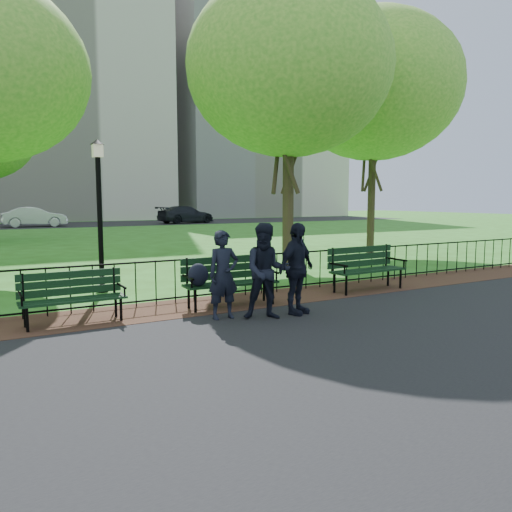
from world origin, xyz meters
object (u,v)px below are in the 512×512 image
sedan_silver (35,217)px  tree_mid_e (374,86)px  person_left (224,275)px  person_right (296,269)px  park_bench_left_a (72,292)px  park_bench_right_a (365,264)px  park_bench_main (218,275)px  tree_near_e (289,68)px  sedan_dark (186,215)px  person_mid (267,271)px  lamppost (100,210)px

sedan_silver → tree_mid_e: bearing=-158.0°
person_left → sedan_silver: bearing=91.7°
sedan_silver → person_right: bearing=-176.4°
tree_mid_e → person_left: size_ratio=5.87×
park_bench_left_a → park_bench_right_a: size_ratio=0.87×
park_bench_right_a → sedan_silver: bearing=94.8°
tree_mid_e → person_right: tree_mid_e is taller
park_bench_main → park_bench_left_a: bearing=-179.8°
tree_near_e → tree_mid_e: (4.99, 1.77, 0.34)m
person_left → person_right: person_right is taller
tree_near_e → park_bench_left_a: bearing=-149.0°
park_bench_main → sedan_dark: (11.80, 31.66, 0.10)m
park_bench_right_a → person_right: 2.98m
person_left → person_mid: 0.75m
lamppost → sedan_silver: bearing=87.1°
park_bench_left_a → lamppost: (1.08, 2.72, 1.30)m
person_left → park_bench_right_a: bearing=14.4°
tree_near_e → person_left: bearing=-132.2°
lamppost → tree_mid_e: 12.31m
lamppost → person_right: 4.87m
person_left → person_right: size_ratio=0.93×
person_mid → person_right: person_mid is taller
tree_near_e → sedan_silver: (-4.54, 27.45, -5.21)m
tree_mid_e → park_bench_main: bearing=-147.0°
person_left → person_mid: person_mid is taller
park_bench_main → tree_near_e: 8.18m
park_bench_left_a → lamppost: 3.20m
tree_mid_e → person_mid: (-9.05, -7.34, -5.46)m
person_right → lamppost: bearing=101.4°
park_bench_main → sedan_silver: bearing=93.0°
person_right → sedan_silver: bearing=70.5°
person_left → sedan_silver: size_ratio=0.34×
person_mid → park_bench_right_a: bearing=44.4°
person_right → sedan_silver: 33.00m
park_bench_left_a → sedan_silver: (2.53, 31.69, 0.20)m
park_bench_left_a → person_mid: 3.30m
sedan_dark → person_mid: bearing=150.0°
person_mid → sedan_silver: (-0.48, 33.02, -0.10)m
park_bench_main → sedan_dark: size_ratio=0.38×
park_bench_main → park_bench_left_a: (-2.64, 0.12, -0.09)m
sedan_silver → park_bench_left_a: bearing=177.1°
tree_near_e → person_right: tree_near_e is taller
person_right → sedan_dark: 34.55m
tree_near_e → sedan_dark: tree_near_e is taller
park_bench_left_a → person_left: person_left is taller
person_left → park_bench_left_a: bearing=160.1°
person_right → tree_mid_e: bearing=19.5°
park_bench_right_a → lamppost: (-5.29, 2.79, 1.23)m
park_bench_main → park_bench_left_a: 2.65m
person_mid → person_right: bearing=27.7°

